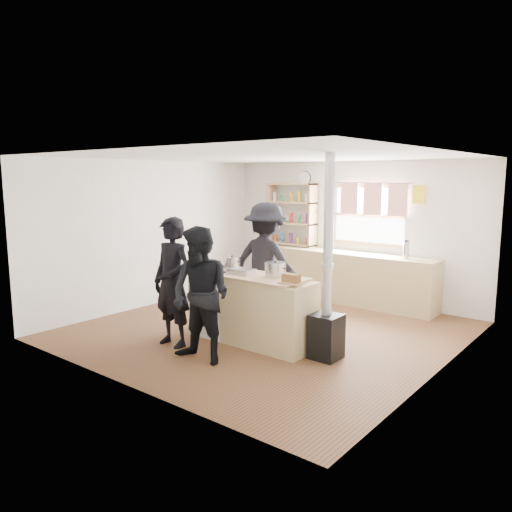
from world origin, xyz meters
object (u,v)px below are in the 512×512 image
roast_tray (242,271)px  person_near_left (172,282)px  flue_heater (327,308)px  bread_board (291,280)px  thermos (406,250)px  stockpot_stove (232,262)px  cooking_island (251,308)px  person_far (266,263)px  skillet_greens (203,267)px  stockpot_counter (275,269)px  person_near_right (201,295)px

roast_tray → person_near_left: 0.93m
flue_heater → bread_board: bearing=-149.5°
roast_tray → thermos: bearing=67.5°
bread_board → person_near_left: person_near_left is taller
bread_board → roast_tray: bearing=173.4°
flue_heater → person_near_left: flue_heater is taller
stockpot_stove → person_near_left: (-0.22, -0.94, -0.16)m
cooking_island → stockpot_stove: 0.77m
flue_heater → person_near_left: bearing=-155.5°
person_far → person_near_left: bearing=75.2°
skillet_greens → person_far: 1.09m
stockpot_stove → flue_heater: bearing=-3.6°
stockpot_counter → person_near_left: person_near_left is taller
skillet_greens → stockpot_stove: stockpot_stove is taller
flue_heater → cooking_island: bearing=-175.1°
cooking_island → person_near_left: 1.11m
bread_board → flue_heater: bearing=30.5°
roast_tray → person_far: size_ratio=0.19×
person_near_right → person_far: (-0.45, 1.86, 0.10)m
cooking_island → roast_tray: (-0.14, -0.02, 0.50)m
cooking_island → person_near_right: bearing=-89.8°
bread_board → stockpot_stove: bearing=165.5°
stockpot_stove → cooking_island: bearing=-21.2°
thermos → stockpot_counter: 2.75m
thermos → stockpot_stove: thermos is taller
cooking_island → roast_tray: size_ratio=5.59×
flue_heater → person_near_right: flue_heater is taller
stockpot_stove → flue_heater: (1.62, -0.10, -0.37)m
cooking_island → skillet_greens: (-0.76, -0.12, 0.49)m
bread_board → flue_heater: flue_heater is taller
stockpot_counter → flue_heater: size_ratio=0.11×
roast_tray → bread_board: bread_board is taller
skillet_greens → person_near_left: (0.04, -0.62, -0.10)m
thermos → person_near_right: person_near_right is taller
flue_heater → person_near_right: (-1.11, -1.04, 0.18)m
cooking_island → roast_tray: 0.52m
flue_heater → person_far: flue_heater is taller
person_near_right → person_far: 1.91m
cooking_island → stockpot_stove: (-0.51, 0.20, 0.55)m
roast_tray → flue_heater: size_ratio=0.14×
cooking_island → person_far: 1.11m
stockpot_stove → person_near_right: person_near_right is taller
person_far → skillet_greens: bearing=67.7°
thermos → skillet_greens: thermos is taller
cooking_island → stockpot_counter: size_ratio=7.01×
cooking_island → person_near_right: (0.00, -0.94, 0.36)m
cooking_island → bread_board: bread_board is taller
cooking_island → roast_tray: roast_tray is taller
stockpot_counter → bread_board: size_ratio=0.99×
stockpot_counter → person_far: 1.12m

